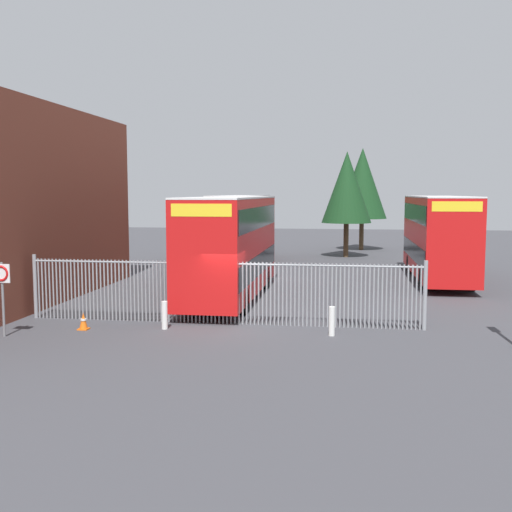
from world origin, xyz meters
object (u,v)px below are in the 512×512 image
Objects in this scene: double_decker_bus_behind_fence_left at (438,235)px; bollard_near_left at (165,315)px; double_decker_bus_near_gate at (231,243)px; traffic_cone_by_gate at (83,321)px; bollard_center_front at (332,321)px; double_decker_bus_behind_fence_right at (241,226)px; speed_limit_sign_post at (2,282)px.

double_decker_bus_behind_fence_left reaches higher than bollard_near_left.
bollard_near_left is (-10.76, -13.31, -1.95)m from double_decker_bus_behind_fence_left.
double_decker_bus_near_gate is 18.32× the size of traffic_cone_by_gate.
bollard_near_left is at bearing 178.44° from bollard_center_front.
double_decker_bus_behind_fence_right is 11.38× the size of bollard_center_front.
bollard_near_left is 2.73m from traffic_cone_by_gate.
double_decker_bus_behind_fence_left is (9.64, 7.16, 0.00)m from double_decker_bus_near_gate.
double_decker_bus_behind_fence_left is 13.34m from double_decker_bus_behind_fence_right.
double_decker_bus_behind_fence_right is 18.32× the size of traffic_cone_by_gate.
double_decker_bus_near_gate reaches higher than bollard_near_left.
double_decker_bus_behind_fence_left is 14.55m from bollard_center_front.
bollard_center_front is at bearing 9.28° from speed_limit_sign_post.
double_decker_bus_near_gate is 9.96m from speed_limit_sign_post.
traffic_cone_by_gate is at bearing -169.83° from bollard_near_left.
double_decker_bus_near_gate and double_decker_bus_behind_fence_left have the same top height.
double_decker_bus_near_gate is 6.55m from bollard_near_left.
double_decker_bus_near_gate is at bearing 60.21° from traffic_cone_by_gate.
double_decker_bus_near_gate is 4.50× the size of speed_limit_sign_post.
bollard_center_front is at bearing 2.26° from traffic_cone_by_gate.
speed_limit_sign_post is at bearing -170.72° from bollard_center_front.
double_decker_bus_near_gate is at bearing -143.40° from double_decker_bus_behind_fence_left.
double_decker_bus_near_gate is 12.01m from double_decker_bus_behind_fence_left.
bollard_center_front is 1.61× the size of traffic_cone_by_gate.
double_decker_bus_behind_fence_right reaches higher than bollard_near_left.
bollard_center_front is at bearing -110.90° from double_decker_bus_behind_fence_left.
bollard_near_left is 5.62m from bollard_center_front.
bollard_near_left is 1.61× the size of traffic_cone_by_gate.
double_decker_bus_behind_fence_right is 22.14m from speed_limit_sign_post.
double_decker_bus_behind_fence_right is (-11.59, 6.62, 0.00)m from double_decker_bus_behind_fence_left.
bollard_center_front is 0.40× the size of speed_limit_sign_post.
speed_limit_sign_post is at bearing -146.72° from traffic_cone_by_gate.
traffic_cone_by_gate is at bearing -119.79° from double_decker_bus_near_gate.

